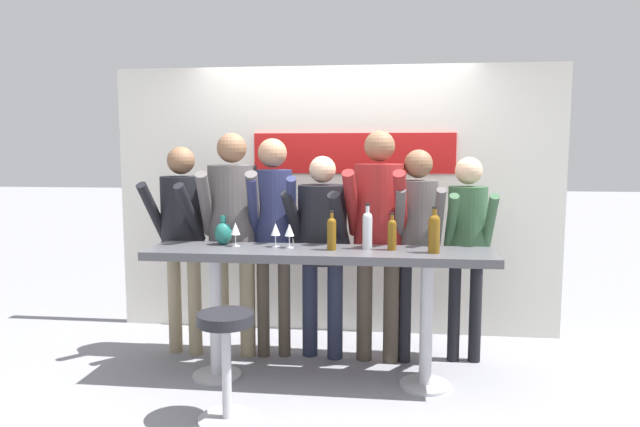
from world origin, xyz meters
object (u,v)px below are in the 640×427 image
(tasting_table, at_px, (319,272))
(wine_glass_2, at_px, (276,230))
(wine_bottle_2, at_px, (434,232))
(wine_glass_0, at_px, (289,231))
(person_far_right, at_px, (467,235))
(person_far_left, at_px, (182,226))
(person_center_left, at_px, (273,220))
(person_left, at_px, (233,220))
(wine_glass_1, at_px, (235,229))
(bar_stool, at_px, (226,350))
(person_center_right, at_px, (379,221))
(wine_bottle_0, at_px, (392,233))
(person_center, at_px, (322,235))
(wine_bottle_3, at_px, (367,228))
(person_right, at_px, (417,230))
(wine_bottle_1, at_px, (332,232))
(decorative_vase, at_px, (223,233))

(tasting_table, height_order, wine_glass_2, wine_glass_2)
(wine_bottle_2, height_order, wine_glass_0, wine_bottle_2)
(person_far_right, height_order, wine_glass_2, person_far_right)
(person_far_left, relative_size, wine_glass_2, 9.67)
(person_center_left, bearing_deg, person_left, 176.69)
(wine_glass_1, bearing_deg, person_left, 108.05)
(person_center_left, bearing_deg, person_far_left, 171.88)
(bar_stool, relative_size, person_center_right, 0.38)
(wine_bottle_0, relative_size, wine_glass_2, 1.51)
(person_center, relative_size, wine_glass_1, 9.25)
(wine_bottle_3, bearing_deg, person_center_right, 79.46)
(person_far_left, distance_m, person_far_right, 2.28)
(person_center_right, bearing_deg, person_center, -177.76)
(person_far_left, xyz_separation_m, wine_glass_0, (0.96, -0.41, 0.04))
(person_center_left, distance_m, person_right, 1.14)
(person_center_left, relative_size, wine_bottle_3, 5.41)
(person_center_right, distance_m, person_right, 0.31)
(wine_glass_1, bearing_deg, wine_glass_0, -2.93)
(wine_glass_0, height_order, wine_glass_1, same)
(tasting_table, relative_size, wine_glass_1, 13.96)
(wine_bottle_1, distance_m, wine_glass_0, 0.32)
(wine_glass_0, bearing_deg, wine_bottle_3, 2.21)
(person_left, bearing_deg, decorative_vase, -95.45)
(wine_glass_0, bearing_deg, person_center_left, 115.74)
(person_left, xyz_separation_m, wine_glass_1, (0.12, -0.37, -0.02))
(bar_stool, xyz_separation_m, person_center_right, (0.91, 1.14, 0.68))
(person_center_right, xyz_separation_m, wine_glass_2, (-0.74, -0.39, -0.03))
(person_center, distance_m, decorative_vase, 0.80)
(person_right, relative_size, wine_bottle_1, 5.98)
(person_center_right, xyz_separation_m, person_far_right, (0.69, 0.07, -0.11))
(person_far_left, bearing_deg, wine_glass_2, -13.80)
(person_far_left, height_order, wine_bottle_3, person_far_left)
(wine_glass_1, height_order, decorative_vase, decorative_vase)
(person_center_left, xyz_separation_m, wine_glass_0, (0.21, -0.43, -0.02))
(person_far_left, bearing_deg, wine_glass_0, -12.59)
(person_center, bearing_deg, wine_glass_2, -112.51)
(person_far_left, xyz_separation_m, decorative_vase, (0.44, -0.33, 0.00))
(person_left, height_order, wine_glass_0, person_left)
(tasting_table, relative_size, wine_glass_0, 13.96)
(person_left, relative_size, wine_glass_2, 10.28)
(wine_bottle_2, bearing_deg, person_far_left, 165.96)
(bar_stool, bearing_deg, person_center_left, 86.58)
(person_far_left, xyz_separation_m, person_center_left, (0.75, 0.02, 0.06))
(wine_bottle_0, distance_m, wine_bottle_1, 0.43)
(person_far_left, relative_size, person_right, 1.01)
(bar_stool, relative_size, person_left, 0.38)
(person_far_right, relative_size, wine_bottle_2, 5.04)
(wine_glass_0, bearing_deg, decorative_vase, 170.92)
(person_center_left, bearing_deg, wine_bottle_1, -52.48)
(bar_stool, bearing_deg, decorative_vase, 106.66)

